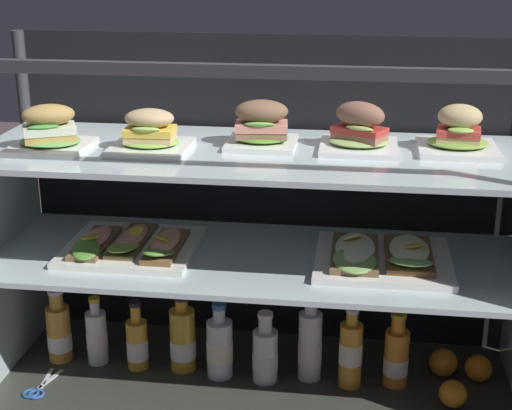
% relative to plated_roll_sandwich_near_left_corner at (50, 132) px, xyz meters
% --- Properties ---
extents(ground_plane, '(6.00, 6.00, 0.02)m').
position_rel_plated_roll_sandwich_near_left_corner_xyz_m(ground_plane, '(0.51, 0.06, -0.73)').
color(ground_plane, '#4E3F40').
rests_on(ground_plane, ground).
extents(case_base_deck, '(1.44, 0.54, 0.03)m').
position_rel_plated_roll_sandwich_near_left_corner_xyz_m(case_base_deck, '(0.51, 0.06, -0.70)').
color(case_base_deck, '#34372F').
rests_on(case_base_deck, ground).
extents(case_frame, '(1.44, 0.54, 0.93)m').
position_rel_plated_roll_sandwich_near_left_corner_xyz_m(case_frame, '(0.51, 0.21, -0.21)').
color(case_frame, '#333338').
rests_on(case_frame, ground).
extents(riser_lower_tier, '(1.38, 0.47, 0.35)m').
position_rel_plated_roll_sandwich_near_left_corner_xyz_m(riser_lower_tier, '(0.51, 0.06, -0.51)').
color(riser_lower_tier, silver).
rests_on(riser_lower_tier, case_base_deck).
extents(shelf_lower_glass, '(1.39, 0.48, 0.01)m').
position_rel_plated_roll_sandwich_near_left_corner_xyz_m(shelf_lower_glass, '(0.51, 0.06, -0.33)').
color(shelf_lower_glass, silver).
rests_on(shelf_lower_glass, riser_lower_tier).
extents(riser_upper_tier, '(1.38, 0.47, 0.27)m').
position_rel_plated_roll_sandwich_near_left_corner_xyz_m(riser_upper_tier, '(0.51, 0.06, -0.19)').
color(riser_upper_tier, silver).
rests_on(riser_upper_tier, shelf_lower_glass).
extents(shelf_upper_glass, '(1.39, 0.48, 0.01)m').
position_rel_plated_roll_sandwich_near_left_corner_xyz_m(shelf_upper_glass, '(0.51, 0.06, -0.05)').
color(shelf_upper_glass, silver).
rests_on(shelf_upper_glass, riser_upper_tier).
extents(plated_roll_sandwich_near_left_corner, '(0.18, 0.18, 0.11)m').
position_rel_plated_roll_sandwich_near_left_corner_xyz_m(plated_roll_sandwich_near_left_corner, '(0.00, 0.00, 0.00)').
color(plated_roll_sandwich_near_left_corner, white).
rests_on(plated_roll_sandwich_near_left_corner, shelf_upper_glass).
extents(plated_roll_sandwich_far_right, '(0.19, 0.19, 0.11)m').
position_rel_plated_roll_sandwich_near_left_corner_xyz_m(plated_roll_sandwich_far_right, '(0.25, 0.02, -0.00)').
color(plated_roll_sandwich_far_right, white).
rests_on(plated_roll_sandwich_far_right, shelf_upper_glass).
extents(plated_roll_sandwich_far_left, '(0.17, 0.17, 0.12)m').
position_rel_plated_roll_sandwich_near_left_corner_xyz_m(plated_roll_sandwich_far_left, '(0.51, 0.11, 0.01)').
color(plated_roll_sandwich_far_left, white).
rests_on(plated_roll_sandwich_far_left, shelf_upper_glass).
extents(plated_roll_sandwich_left_of_center, '(0.19, 0.19, 0.12)m').
position_rel_plated_roll_sandwich_near_left_corner_xyz_m(plated_roll_sandwich_left_of_center, '(0.76, 0.10, 0.00)').
color(plated_roll_sandwich_left_of_center, white).
rests_on(plated_roll_sandwich_left_of_center, shelf_upper_glass).
extents(plated_roll_sandwich_center, '(0.19, 0.19, 0.12)m').
position_rel_plated_roll_sandwich_near_left_corner_xyz_m(plated_roll_sandwich_center, '(1.00, 0.12, -0.00)').
color(plated_roll_sandwich_center, white).
rests_on(plated_roll_sandwich_center, shelf_upper_glass).
extents(open_sandwich_tray_near_right_corner, '(0.34, 0.31, 0.06)m').
position_rel_plated_roll_sandwich_near_left_corner_xyz_m(open_sandwich_tray_near_right_corner, '(0.18, 0.04, -0.31)').
color(open_sandwich_tray_near_right_corner, white).
rests_on(open_sandwich_tray_near_right_corner, shelf_lower_glass).
extents(open_sandwich_tray_mid_left, '(0.34, 0.31, 0.07)m').
position_rel_plated_roll_sandwich_near_left_corner_xyz_m(open_sandwich_tray_mid_left, '(0.83, 0.05, -0.30)').
color(open_sandwich_tray_mid_left, white).
rests_on(open_sandwich_tray_mid_left, shelf_lower_glass).
extents(juice_bottle_near_post, '(0.07, 0.07, 0.22)m').
position_rel_plated_roll_sandwich_near_left_corner_xyz_m(juice_bottle_near_post, '(-0.06, 0.08, -0.60)').
color(juice_bottle_near_post, gold).
rests_on(juice_bottle_near_post, case_base_deck).
extents(juice_bottle_tucked_behind, '(0.06, 0.06, 0.20)m').
position_rel_plated_roll_sandwich_near_left_corner_xyz_m(juice_bottle_tucked_behind, '(0.05, 0.08, -0.61)').
color(juice_bottle_tucked_behind, white).
rests_on(juice_bottle_tucked_behind, case_base_deck).
extents(juice_bottle_front_second, '(0.06, 0.06, 0.20)m').
position_rel_plated_roll_sandwich_near_left_corner_xyz_m(juice_bottle_front_second, '(0.17, 0.07, -0.61)').
color(juice_bottle_front_second, gold).
rests_on(juice_bottle_front_second, case_base_deck).
extents(juice_bottle_front_middle, '(0.07, 0.07, 0.22)m').
position_rel_plated_roll_sandwich_near_left_corner_xyz_m(juice_bottle_front_middle, '(0.30, 0.08, -0.60)').
color(juice_bottle_front_middle, gold).
rests_on(juice_bottle_front_middle, case_base_deck).
extents(juice_bottle_back_left, '(0.07, 0.07, 0.22)m').
position_rel_plated_roll_sandwich_near_left_corner_xyz_m(juice_bottle_back_left, '(0.41, 0.05, -0.60)').
color(juice_bottle_back_left, white).
rests_on(juice_bottle_back_left, case_base_deck).
extents(juice_bottle_back_center, '(0.07, 0.07, 0.20)m').
position_rel_plated_roll_sandwich_near_left_corner_xyz_m(juice_bottle_back_center, '(0.53, 0.05, -0.61)').
color(juice_bottle_back_center, white).
rests_on(juice_bottle_back_center, case_base_deck).
extents(juice_bottle_front_left_end, '(0.06, 0.06, 0.24)m').
position_rel_plated_roll_sandwich_near_left_corner_xyz_m(juice_bottle_front_left_end, '(0.65, 0.08, -0.59)').
color(juice_bottle_front_left_end, white).
rests_on(juice_bottle_front_left_end, case_base_deck).
extents(juice_bottle_back_right, '(0.06, 0.06, 0.23)m').
position_rel_plated_roll_sandwich_near_left_corner_xyz_m(juice_bottle_back_right, '(0.76, 0.06, -0.59)').
color(juice_bottle_back_right, gold).
rests_on(juice_bottle_back_right, case_base_deck).
extents(juice_bottle_front_right_end, '(0.07, 0.07, 0.21)m').
position_rel_plated_roll_sandwich_near_left_corner_xyz_m(juice_bottle_front_right_end, '(0.88, 0.08, -0.60)').
color(juice_bottle_front_right_end, orange).
rests_on(juice_bottle_front_right_end, case_base_deck).
extents(orange_fruit_beside_bottles, '(0.07, 0.07, 0.07)m').
position_rel_plated_roll_sandwich_near_left_corner_xyz_m(orange_fruit_beside_bottles, '(1.02, -0.01, -0.65)').
color(orange_fruit_beside_bottles, orange).
rests_on(orange_fruit_beside_bottles, case_base_deck).
extents(orange_fruit_near_left_post, '(0.08, 0.08, 0.08)m').
position_rel_plated_roll_sandwich_near_left_corner_xyz_m(orange_fruit_near_left_post, '(1.01, 0.14, -0.65)').
color(orange_fruit_near_left_post, orange).
rests_on(orange_fruit_near_left_post, case_base_deck).
extents(orange_fruit_rolled_forward, '(0.07, 0.07, 0.07)m').
position_rel_plated_roll_sandwich_near_left_corner_xyz_m(orange_fruit_rolled_forward, '(1.10, 0.13, -0.65)').
color(orange_fruit_rolled_forward, orange).
rests_on(orange_fruit_rolled_forward, case_base_deck).
extents(kitchen_scissors, '(0.07, 0.16, 0.01)m').
position_rel_plated_roll_sandwich_near_left_corner_xyz_m(kitchen_scissors, '(-0.06, -0.09, -0.68)').
color(kitchen_scissors, silver).
rests_on(kitchen_scissors, case_base_deck).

